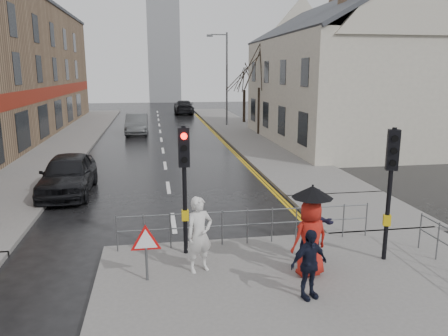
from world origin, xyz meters
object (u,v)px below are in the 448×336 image
object	(u,v)px
pedestrian_d	(309,264)
pedestrian_b	(316,226)
car_parked	(68,174)
car_mid	(137,124)
pedestrian_a	(199,235)
pedestrian_with_umbrella	(311,228)

from	to	relation	value
pedestrian_d	pedestrian_b	bearing A→B (deg)	48.22
car_parked	car_mid	size ratio (longest dim) A/B	1.00
pedestrian_a	car_mid	world-z (taller)	pedestrian_a
pedestrian_d	car_mid	xyz separation A→B (m)	(-4.41, 26.93, -0.12)
pedestrian_b	car_mid	bearing A→B (deg)	97.44
pedestrian_a	pedestrian_with_umbrella	distance (m)	2.62
pedestrian_a	car_mid	bearing A→B (deg)	73.33
pedestrian_b	car_mid	world-z (taller)	pedestrian_b
car_parked	car_mid	world-z (taller)	car_parked
pedestrian_b	car_mid	distance (m)	25.77
pedestrian_with_umbrella	car_mid	bearing A→B (deg)	100.50
pedestrian_d	car_parked	distance (m)	11.77
car_parked	car_mid	distance (m)	17.32
pedestrian_a	pedestrian_d	distance (m)	2.70
pedestrian_with_umbrella	car_parked	bearing A→B (deg)	128.68
pedestrian_b	pedestrian_a	bearing A→B (deg)	176.68
pedestrian_a	car_parked	distance (m)	9.25
pedestrian_b	pedestrian_with_umbrella	size ratio (longest dim) A/B	0.87
car_parked	pedestrian_a	bearing A→B (deg)	-61.39
car_parked	pedestrian_b	bearing A→B (deg)	-47.75
pedestrian_with_umbrella	car_mid	xyz separation A→B (m)	(-4.81, 25.91, -0.51)
pedestrian_with_umbrella	car_mid	world-z (taller)	pedestrian_with_umbrella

